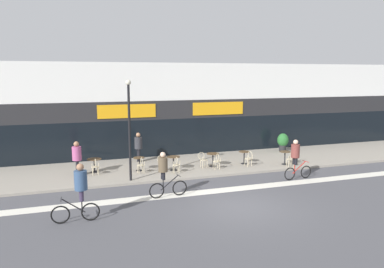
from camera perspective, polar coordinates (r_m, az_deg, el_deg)
ground_plane at (r=15.71m, az=7.51°, el=-11.01°), size 120.00×120.00×0.00m
sidewalk_slab at (r=22.15m, az=-0.72°, el=-4.81°), size 40.00×5.50×0.12m
storefront_facade at (r=26.14m, az=-3.88°, el=3.93°), size 40.00×4.06×6.12m
bike_lane_stripe at (r=17.73m, az=4.16°, el=-8.58°), size 36.00×0.70×0.01m
bistro_table_0 at (r=20.99m, az=-14.67°, el=-4.24°), size 0.77×0.77×0.74m
bistro_table_1 at (r=20.83m, az=-8.10°, el=-4.16°), size 0.62×0.62×0.74m
bistro_table_2 at (r=20.72m, az=-2.85°, el=-4.05°), size 0.73×0.73×0.78m
bistro_table_3 at (r=21.54m, az=3.20°, el=-3.55°), size 0.73×0.73×0.78m
bistro_table_4 at (r=22.40m, az=7.95°, el=-3.20°), size 0.65×0.65×0.75m
bistro_table_5 at (r=22.70m, az=13.97°, el=-3.16°), size 0.65×0.65×0.78m
cafe_chair_0_near at (r=20.38m, az=-14.53°, el=-4.67°), size 0.43×0.59×0.90m
cafe_chair_1_near at (r=20.23m, az=-7.76°, el=-4.56°), size 0.43×0.59×0.90m
cafe_chair_2_near at (r=20.14m, az=-2.39°, el=-4.54°), size 0.43×0.59×0.90m
cafe_chair_2_side at (r=20.57m, az=-4.53°, el=-4.28°), size 0.59×0.43×0.90m
cafe_chair_3_near at (r=20.98m, az=3.83°, el=-4.00°), size 0.40×0.57×0.90m
cafe_chair_3_side at (r=21.32m, az=1.64°, el=-3.77°), size 0.59×0.43×0.90m
cafe_chair_4_near at (r=21.86m, az=8.70°, el=-3.55°), size 0.45×0.60×0.90m
cafe_chair_5_near at (r=22.19m, az=14.81°, el=-3.56°), size 0.45×0.60×0.90m
cafe_chair_5_side at (r=23.05m, az=15.29°, el=-3.12°), size 0.58×0.41×0.90m
planter_pot at (r=26.48m, az=13.68°, el=-1.10°), size 0.76×0.76×1.25m
lamp_post at (r=18.57m, az=-9.53°, el=1.66°), size 0.26×0.26×5.00m
cyclist_0 at (r=19.92m, az=15.56°, el=-3.29°), size 1.70×0.53×2.09m
cyclist_1 at (r=16.48m, az=-4.21°, el=-5.78°), size 1.76×0.52×2.05m
cyclist_2 at (r=14.34m, az=-16.76°, el=-7.83°), size 1.74×0.50×2.20m
pedestrian_near_end at (r=20.37m, az=-17.14°, el=-3.15°), size 0.48×0.48×1.83m
pedestrian_far_end at (r=22.78m, az=-8.17°, el=-1.62°), size 0.51×0.51×1.80m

